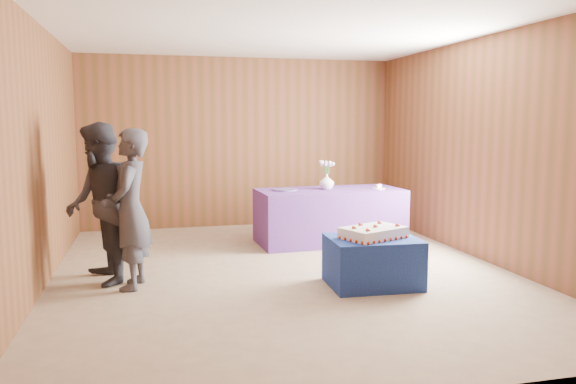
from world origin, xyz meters
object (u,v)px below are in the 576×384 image
object	(u,v)px
vase	(327,182)
guest_right	(100,204)
sheet_cake	(373,233)
serving_table	(330,216)
cake_table	(373,262)
guest_left	(131,209)

from	to	relation	value
vase	guest_right	size ratio (longest dim) A/B	0.13
sheet_cake	serving_table	bearing A→B (deg)	61.80
sheet_cake	cake_table	bearing A→B (deg)	55.25
cake_table	guest_right	xyz separation A→B (m)	(-2.72, 0.76, 0.59)
cake_table	serving_table	bearing A→B (deg)	86.79
vase	guest_right	bearing A→B (deg)	-154.68
guest_left	vase	bearing A→B (deg)	131.32
cake_table	sheet_cake	size ratio (longest dim) A/B	1.19
serving_table	guest_right	world-z (taller)	guest_right
cake_table	guest_right	world-z (taller)	guest_right
sheet_cake	guest_right	size ratio (longest dim) A/B	0.45
cake_table	guest_left	world-z (taller)	guest_left
cake_table	guest_left	distance (m)	2.52
cake_table	vase	xyz separation A→B (m)	(0.18, 2.13, 0.61)
guest_left	serving_table	bearing A→B (deg)	130.55
serving_table	vase	distance (m)	0.48
cake_table	vase	distance (m)	2.22
cake_table	serving_table	xyz separation A→B (m)	(0.22, 2.10, 0.12)
cake_table	vase	size ratio (longest dim) A/B	4.20
guest_left	guest_right	distance (m)	0.40
cake_table	sheet_cake	xyz separation A→B (m)	(-0.00, -0.00, 0.31)
cake_table	guest_left	xyz separation A→B (m)	(-2.40, 0.51, 0.56)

